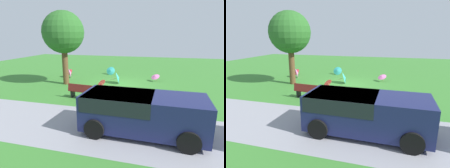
# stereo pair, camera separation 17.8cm
# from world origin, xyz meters

# --- Properties ---
(ground) EXTENTS (40.00, 40.00, 0.00)m
(ground) POSITION_xyz_m (0.00, 0.00, 0.00)
(ground) COLOR #387A2D
(road_strip) EXTENTS (40.00, 3.86, 0.01)m
(road_strip) POSITION_xyz_m (0.00, 7.26, 0.00)
(road_strip) COLOR gray
(road_strip) RESTS_ON ground
(van_dark) EXTENTS (4.64, 2.21, 1.53)m
(van_dark) POSITION_xyz_m (-2.37, 7.20, 0.91)
(van_dark) COLOR #191E4C
(van_dark) RESTS_ON ground
(park_bench) EXTENTS (1.64, 0.63, 0.90)m
(park_bench) POSITION_xyz_m (1.44, 3.98, 0.47)
(park_bench) COLOR maroon
(park_bench) RESTS_ON ground
(shade_tree) EXTENTS (3.07, 3.07, 5.45)m
(shade_tree) POSITION_xyz_m (4.04, 0.99, 3.86)
(shade_tree) COLOR brown
(shade_tree) RESTS_ON ground
(parasol_pink_0) EXTENTS (0.81, 0.90, 0.87)m
(parasol_pink_0) POSITION_xyz_m (4.82, -1.25, 0.44)
(parasol_pink_0) COLOR tan
(parasol_pink_0) RESTS_ON ground
(parasol_teal_0) EXTENTS (0.84, 0.95, 0.89)m
(parasol_teal_0) POSITION_xyz_m (0.18, -0.30, 0.44)
(parasol_teal_0) COLOR tan
(parasol_teal_0) RESTS_ON ground
(parasol_teal_1) EXTENTS (0.83, 0.78, 0.77)m
(parasol_teal_1) POSITION_xyz_m (1.68, -3.43, 0.38)
(parasol_teal_1) COLOR tan
(parasol_teal_1) RESTS_ON ground
(parasol_pink_1) EXTENTS (0.93, 0.92, 0.65)m
(parasol_pink_1) POSITION_xyz_m (-2.61, -1.65, 0.43)
(parasol_pink_1) COLOR tan
(parasol_pink_1) RESTS_ON ground
(parasol_blue_0) EXTENTS (0.84, 0.75, 0.71)m
(parasol_blue_0) POSITION_xyz_m (-1.30, 3.59, 0.36)
(parasol_blue_0) COLOR tan
(parasol_blue_0) RESTS_ON ground
(parasol_red_0) EXTENTS (0.71, 0.79, 0.62)m
(parasol_red_0) POSITION_xyz_m (1.16, 1.05, 0.31)
(parasol_red_0) COLOR tan
(parasol_red_0) RESTS_ON ground
(parasol_red_1) EXTENTS (0.77, 0.70, 0.58)m
(parasol_red_1) POSITION_xyz_m (5.46, -2.26, 0.30)
(parasol_red_1) COLOR tan
(parasol_red_1) RESTS_ON ground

